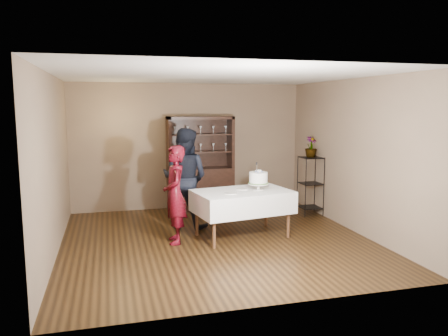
{
  "coord_description": "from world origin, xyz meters",
  "views": [
    {
      "loc": [
        -1.7,
        -6.84,
        2.23
      ],
      "look_at": [
        0.15,
        0.1,
        1.2
      ],
      "focal_mm": 35.0,
      "sensor_mm": 36.0,
      "label": 1
    }
  ],
  "objects_px": {
    "cake_table": "(242,202)",
    "china_hutch": "(200,179)",
    "woman": "(175,195)",
    "man": "(185,178)",
    "potted_plant": "(311,147)",
    "cake": "(258,179)",
    "plant_etagere": "(310,183)"
  },
  "relations": [
    {
      "from": "china_hutch",
      "to": "woman",
      "type": "height_order",
      "value": "china_hutch"
    },
    {
      "from": "plant_etagere",
      "to": "woman",
      "type": "xyz_separation_m",
      "value": [
        -2.96,
        -1.14,
        0.15
      ]
    },
    {
      "from": "cake_table",
      "to": "woman",
      "type": "bearing_deg",
      "value": -178.2
    },
    {
      "from": "potted_plant",
      "to": "cake_table",
      "type": "bearing_deg",
      "value": -148.16
    },
    {
      "from": "plant_etagere",
      "to": "potted_plant",
      "type": "height_order",
      "value": "potted_plant"
    },
    {
      "from": "cake",
      "to": "woman",
      "type": "bearing_deg",
      "value": -178.37
    },
    {
      "from": "plant_etagere",
      "to": "cake",
      "type": "relative_size",
      "value": 2.49
    },
    {
      "from": "cake_table",
      "to": "china_hutch",
      "type": "bearing_deg",
      "value": 97.3
    },
    {
      "from": "plant_etagere",
      "to": "cake_table",
      "type": "bearing_deg",
      "value": -148.59
    },
    {
      "from": "potted_plant",
      "to": "woman",
      "type": "bearing_deg",
      "value": -158.67
    },
    {
      "from": "man",
      "to": "cake",
      "type": "bearing_deg",
      "value": 177.04
    },
    {
      "from": "woman",
      "to": "china_hutch",
      "type": "bearing_deg",
      "value": 160.0
    },
    {
      "from": "china_hutch",
      "to": "plant_etagere",
      "type": "bearing_deg",
      "value": -26.83
    },
    {
      "from": "china_hutch",
      "to": "woman",
      "type": "xyz_separation_m",
      "value": [
        -0.88,
        -2.19,
        0.13
      ]
    },
    {
      "from": "china_hutch",
      "to": "plant_etagere",
      "type": "distance_m",
      "value": 2.33
    },
    {
      "from": "woman",
      "to": "man",
      "type": "bearing_deg",
      "value": 161.98
    },
    {
      "from": "man",
      "to": "potted_plant",
      "type": "distance_m",
      "value": 2.7
    },
    {
      "from": "china_hutch",
      "to": "potted_plant",
      "type": "relative_size",
      "value": 4.75
    },
    {
      "from": "cake",
      "to": "china_hutch",
      "type": "bearing_deg",
      "value": 104.65
    },
    {
      "from": "china_hutch",
      "to": "potted_plant",
      "type": "xyz_separation_m",
      "value": [
        2.08,
        -1.04,
        0.73
      ]
    },
    {
      "from": "man",
      "to": "plant_etagere",
      "type": "bearing_deg",
      "value": -141.04
    },
    {
      "from": "plant_etagere",
      "to": "woman",
      "type": "relative_size",
      "value": 0.75
    },
    {
      "from": "cake_table",
      "to": "man",
      "type": "xyz_separation_m",
      "value": [
        -0.84,
        0.82,
        0.3
      ]
    },
    {
      "from": "woman",
      "to": "plant_etagere",
      "type": "bearing_deg",
      "value": 112.93
    },
    {
      "from": "woman",
      "to": "potted_plant",
      "type": "bearing_deg",
      "value": 113.23
    },
    {
      "from": "china_hutch",
      "to": "man",
      "type": "xyz_separation_m",
      "value": [
        -0.57,
        -1.33,
        0.25
      ]
    },
    {
      "from": "china_hutch",
      "to": "plant_etagere",
      "type": "height_order",
      "value": "china_hutch"
    },
    {
      "from": "cake",
      "to": "potted_plant",
      "type": "height_order",
      "value": "potted_plant"
    },
    {
      "from": "cake_table",
      "to": "man",
      "type": "relative_size",
      "value": 0.95
    },
    {
      "from": "cake_table",
      "to": "woman",
      "type": "distance_m",
      "value": 1.17
    },
    {
      "from": "man",
      "to": "woman",
      "type": "bearing_deg",
      "value": 103.06
    },
    {
      "from": "woman",
      "to": "potted_plant",
      "type": "relative_size",
      "value": 3.8
    }
  ]
}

